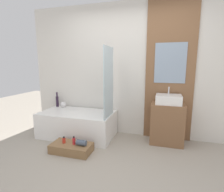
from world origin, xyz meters
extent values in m
plane|color=#A39989|center=(0.00, 0.00, 0.00)|extent=(12.00, 12.00, 0.00)
cube|color=silver|center=(0.00, 1.58, 1.30)|extent=(4.20, 0.06, 2.60)
cube|color=brown|center=(0.78, 1.53, 1.30)|extent=(0.87, 0.03, 2.60)
cube|color=#8C9EB2|center=(0.78, 1.51, 1.45)|extent=(0.55, 0.01, 0.72)
cube|color=white|center=(-0.94, 1.14, 0.25)|extent=(1.45, 0.78, 0.49)
cube|color=silver|center=(-0.94, 1.14, 0.49)|extent=(1.13, 0.54, 0.01)
cube|color=silver|center=(-0.25, 1.04, 1.11)|extent=(0.01, 0.53, 1.24)
cube|color=olive|center=(-0.73, 0.50, 0.07)|extent=(0.67, 0.34, 0.14)
cube|color=brown|center=(0.78, 1.31, 0.37)|extent=(0.58, 0.40, 0.74)
cube|color=white|center=(0.78, 1.31, 0.82)|extent=(0.44, 0.35, 0.16)
cylinder|color=silver|center=(0.78, 1.40, 0.96)|extent=(0.02, 0.02, 0.13)
cylinder|color=#2D1E33|center=(-1.59, 1.45, 0.61)|extent=(0.06, 0.06, 0.23)
cylinder|color=#2D1E33|center=(-1.59, 1.45, 0.77)|extent=(0.03, 0.03, 0.10)
sphere|color=white|center=(-1.42, 1.42, 0.55)|extent=(0.12, 0.12, 0.12)
cylinder|color=red|center=(-0.86, 0.50, 0.19)|extent=(0.05, 0.05, 0.09)
cylinder|color=black|center=(-0.86, 0.50, 0.24)|extent=(0.03, 0.03, 0.02)
cylinder|color=red|center=(-0.68, 0.50, 0.20)|extent=(0.05, 0.05, 0.11)
cylinder|color=black|center=(-0.68, 0.50, 0.27)|extent=(0.03, 0.03, 0.02)
cylinder|color=#4C5666|center=(-0.54, 0.50, 0.19)|extent=(0.16, 0.09, 0.09)
camera|label=1|loc=(0.67, -1.87, 1.43)|focal=28.00mm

